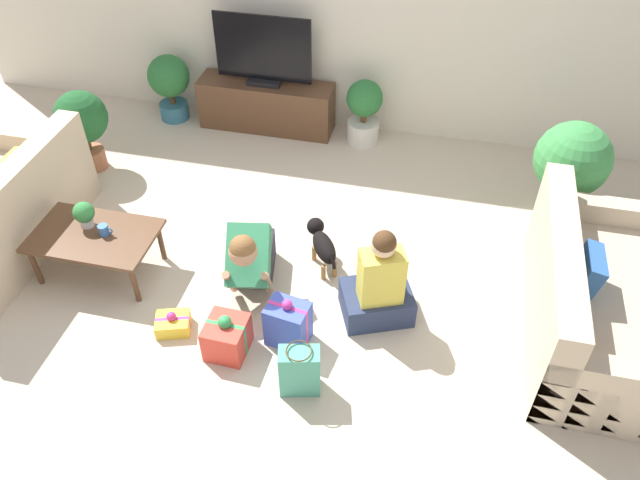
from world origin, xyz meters
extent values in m
plane|color=beige|center=(0.00, 0.00, 0.00)|extent=(16.00, 16.00, 0.00)
cube|color=beige|center=(0.00, 2.63, 1.30)|extent=(8.40, 0.06, 2.60)
cube|color=#C6B293|center=(-2.08, -0.01, 0.66)|extent=(0.20, 1.81, 0.42)
cube|color=#C6B293|center=(-2.44, 0.81, 0.31)|extent=(0.92, 0.16, 0.63)
cube|color=#EACC4C|center=(-2.29, 0.27, 0.60)|extent=(0.18, 0.34, 0.32)
cube|color=#C6B293|center=(2.44, 0.13, 0.22)|extent=(0.92, 1.81, 0.45)
cube|color=#C6B293|center=(2.08, 0.13, 0.66)|extent=(0.20, 1.81, 0.42)
cube|color=#C6B293|center=(2.44, -0.69, 0.31)|extent=(0.92, 0.16, 0.63)
cube|color=#C6B293|center=(2.44, 0.95, 0.31)|extent=(0.92, 0.16, 0.63)
cube|color=#3366AD|center=(2.29, 0.13, 0.60)|extent=(0.18, 0.34, 0.32)
cube|color=brown|center=(-1.44, -0.10, 0.39)|extent=(0.98, 0.62, 0.03)
cylinder|color=brown|center=(-1.87, -0.35, 0.19)|extent=(0.04, 0.04, 0.37)
cylinder|color=brown|center=(-1.01, -0.35, 0.19)|extent=(0.04, 0.04, 0.37)
cylinder|color=brown|center=(-1.87, 0.15, 0.19)|extent=(0.04, 0.04, 0.37)
cylinder|color=brown|center=(-1.01, 0.15, 0.19)|extent=(0.04, 0.04, 0.37)
cube|color=brown|center=(-0.75, 2.37, 0.26)|extent=(1.44, 0.38, 0.53)
cube|color=black|center=(-0.75, 2.37, 0.55)|extent=(0.35, 0.20, 0.05)
cube|color=black|center=(-0.75, 2.37, 0.92)|extent=(1.01, 0.03, 0.68)
cylinder|color=beige|center=(2.24, 1.38, 0.12)|extent=(0.30, 0.30, 0.24)
cylinder|color=brown|center=(2.24, 1.38, 0.33)|extent=(0.05, 0.05, 0.19)
sphere|color=#3D8E47|center=(2.24, 1.38, 0.70)|extent=(0.64, 0.64, 0.64)
cylinder|color=beige|center=(0.32, 2.32, 0.12)|extent=(0.33, 0.33, 0.24)
cylinder|color=brown|center=(0.32, 2.32, 0.30)|extent=(0.06, 0.06, 0.11)
sphere|color=#286B33|center=(0.32, 2.32, 0.52)|extent=(0.37, 0.37, 0.37)
cylinder|color=#A36042|center=(-2.24, 1.24, 0.11)|extent=(0.26, 0.26, 0.21)
cylinder|color=brown|center=(-2.24, 1.24, 0.29)|extent=(0.05, 0.05, 0.15)
sphere|color=#1E5628|center=(-2.24, 1.24, 0.58)|extent=(0.50, 0.50, 0.50)
cylinder|color=#336B84|center=(-1.82, 2.32, 0.09)|extent=(0.31, 0.31, 0.18)
cylinder|color=brown|center=(-1.82, 2.32, 0.25)|extent=(0.06, 0.06, 0.14)
sphere|color=#286B33|center=(-1.82, 2.32, 0.51)|extent=(0.45, 0.45, 0.45)
cube|color=#23232D|center=(-0.20, 0.19, 0.14)|extent=(0.37, 0.49, 0.28)
cube|color=#338456|center=(-0.14, -0.09, 0.44)|extent=(0.41, 0.55, 0.46)
sphere|color=tan|center=(-0.11, -0.28, 0.65)|extent=(0.21, 0.21, 0.21)
sphere|color=brown|center=(-0.11, -0.28, 0.69)|extent=(0.19, 0.19, 0.19)
cylinder|color=tan|center=(-0.26, -0.22, 0.25)|extent=(0.11, 0.28, 0.41)
cylinder|color=tan|center=(0.02, -0.17, 0.25)|extent=(0.11, 0.28, 0.41)
cube|color=#283351|center=(0.85, -0.05, 0.12)|extent=(0.63, 0.57, 0.24)
cube|color=gold|center=(0.87, -0.11, 0.46)|extent=(0.37, 0.31, 0.44)
sphere|color=beige|center=(0.87, -0.10, 0.76)|extent=(0.19, 0.19, 0.19)
sphere|color=#472D19|center=(0.87, -0.11, 0.80)|extent=(0.17, 0.17, 0.17)
cylinder|color=beige|center=(0.91, 0.13, 0.39)|extent=(0.15, 0.26, 0.06)
cylinder|color=beige|center=(0.68, 0.03, 0.39)|extent=(0.15, 0.26, 0.06)
ellipsoid|color=black|center=(0.35, 0.35, 0.23)|extent=(0.33, 0.40, 0.17)
sphere|color=black|center=(0.23, 0.54, 0.28)|extent=(0.15, 0.15, 0.15)
sphere|color=olive|center=(0.20, 0.59, 0.26)|extent=(0.07, 0.07, 0.07)
cylinder|color=black|center=(0.46, 0.16, 0.27)|extent=(0.07, 0.10, 0.11)
cylinder|color=olive|center=(0.32, 0.47, 0.07)|extent=(0.04, 0.04, 0.15)
cylinder|color=olive|center=(0.24, 0.42, 0.07)|extent=(0.04, 0.04, 0.15)
cylinder|color=olive|center=(0.45, 0.27, 0.07)|extent=(0.04, 0.04, 0.15)
cylinder|color=olive|center=(0.37, 0.22, 0.07)|extent=(0.04, 0.04, 0.15)
cube|color=red|center=(-0.15, -0.66, 0.14)|extent=(0.30, 0.31, 0.28)
cube|color=#2D934C|center=(-0.15, -0.66, 0.14)|extent=(0.29, 0.04, 0.29)
sphere|color=#2D934C|center=(-0.15, -0.66, 0.31)|extent=(0.10, 0.10, 0.10)
cube|color=yellow|center=(-0.62, -0.56, 0.06)|extent=(0.30, 0.28, 0.12)
cube|color=#CC3389|center=(-0.62, -0.56, 0.06)|extent=(0.25, 0.11, 0.12)
sphere|color=#CC3389|center=(-0.62, -0.56, 0.14)|extent=(0.07, 0.07, 0.07)
cube|color=#3D51BC|center=(0.26, -0.46, 0.18)|extent=(0.33, 0.27, 0.36)
cube|color=#CC3389|center=(0.26, -0.46, 0.18)|extent=(0.31, 0.08, 0.36)
sphere|color=#CC3389|center=(0.26, -0.46, 0.38)|extent=(0.08, 0.08, 0.08)
cube|color=#4CA384|center=(0.45, -0.86, 0.20)|extent=(0.31, 0.21, 0.40)
torus|color=#4C3823|center=(0.45, -0.86, 0.42)|extent=(0.21, 0.21, 0.01)
cylinder|color=#386BAD|center=(-1.35, -0.08, 0.45)|extent=(0.08, 0.08, 0.09)
torus|color=#386BAD|center=(-1.30, -0.08, 0.45)|extent=(0.06, 0.01, 0.06)
cylinder|color=beige|center=(-1.53, -0.01, 0.44)|extent=(0.11, 0.11, 0.07)
sphere|color=#337F3D|center=(-1.53, -0.01, 0.54)|extent=(0.17, 0.17, 0.17)
camera|label=1|loc=(1.16, -3.30, 3.69)|focal=35.00mm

